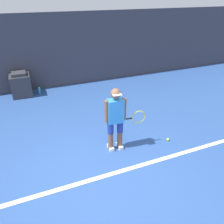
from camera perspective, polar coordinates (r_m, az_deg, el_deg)
name	(u,v)px	position (r m, az deg, el deg)	size (l,w,h in m)	color
ground_plane	(102,176)	(4.57, -2.58, -16.37)	(24.00, 24.00, 0.00)	#2D5193
back_wall	(54,52)	(8.38, -14.86, 14.92)	(24.00, 0.10, 2.63)	#383842
court_baseline	(103,177)	(4.55, -2.47, -16.54)	(21.60, 0.10, 0.01)	white
tennis_player	(116,118)	(4.75, 1.06, -1.46)	(0.94, 0.30, 1.52)	brown
tennis_ball	(168,139)	(5.61, 14.39, -6.97)	(0.07, 0.07, 0.07)	#D1E533
covered_chair	(21,85)	(8.21, -22.67, 6.56)	(0.65, 0.61, 0.85)	#333338
water_bottle	(39,90)	(8.29, -18.49, 5.49)	(0.08, 0.08, 0.27)	#33ADD6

